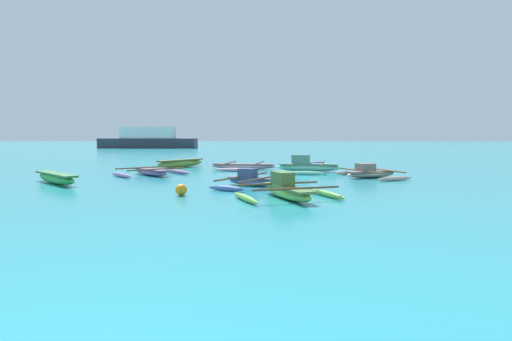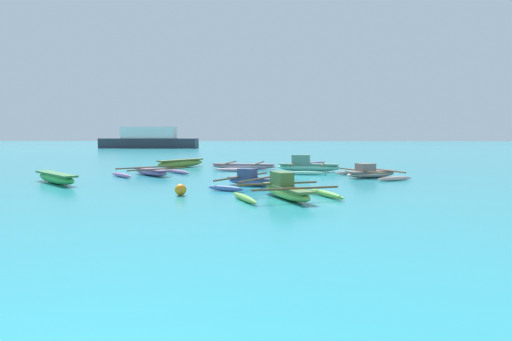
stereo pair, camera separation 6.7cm
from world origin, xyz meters
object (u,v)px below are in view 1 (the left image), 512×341
moored_boat_4 (370,173)px  mooring_buoy_0 (181,190)px  moored_boat_1 (243,166)px  moored_boat_3 (287,190)px  moored_boat_6 (307,166)px  moored_boat_5 (307,165)px  moored_boat_0 (151,172)px  moored_boat_8 (56,178)px  moored_boat_2 (253,180)px  moored_boat_7 (181,163)px  distant_ferry (148,139)px

moored_boat_4 → mooring_buoy_0: bearing=-165.3°
moored_boat_1 → moored_boat_3: moored_boat_3 is taller
moored_boat_6 → moored_boat_5: bearing=93.7°
moored_boat_3 → moored_boat_0: bearing=-162.0°
moored_boat_8 → moored_boat_2: bearing=42.9°
moored_boat_3 → moored_boat_7: 14.56m
moored_boat_2 → moored_boat_4: size_ratio=1.11×
moored_boat_8 → distant_ferry: size_ratio=0.23×
moored_boat_3 → mooring_buoy_0: bearing=-121.1°
moored_boat_1 → mooring_buoy_0: bearing=-87.4°
moored_boat_7 → distant_ferry: distant_ferry is taller
moored_boat_7 → distant_ferry: (-12.33, 36.87, 0.96)m
moored_boat_3 → moored_boat_8: bearing=-134.7°
moored_boat_4 → moored_boat_7: (-10.37, 5.95, 0.05)m
moored_boat_5 → moored_boat_7: bearing=141.9°
moored_boat_6 → moored_boat_8: 12.78m
moored_boat_5 → moored_boat_8: (-11.21, -9.53, 0.07)m
moored_boat_1 → moored_boat_5: 4.13m
moored_boat_3 → distant_ferry: bearing=178.4°
moored_boat_0 → moored_boat_8: 4.89m
moored_boat_8 → moored_boat_6: bearing=76.3°
moored_boat_0 → moored_boat_3: size_ratio=1.07×
moored_boat_7 → distant_ferry: 38.88m
moored_boat_5 → moored_boat_7: 7.84m
moored_boat_6 → moored_boat_1: bearing=163.8°
moored_boat_0 → moored_boat_5: size_ratio=1.78×
moored_boat_6 → moored_boat_8: moored_boat_6 is taller
moored_boat_5 → moored_boat_6: moored_boat_6 is taller
moored_boat_4 → mooring_buoy_0: moored_boat_4 is taller
moored_boat_3 → moored_boat_4: bearing=128.1°
moored_boat_0 → moored_boat_5: moored_boat_0 is taller
moored_boat_4 → moored_boat_8: 14.12m
moored_boat_2 → moored_boat_4: (5.44, 3.60, 0.00)m
distant_ferry → moored_boat_6: bearing=-63.2°
moored_boat_6 → moored_boat_4: bearing=-42.5°
moored_boat_1 → moored_boat_5: size_ratio=1.86×
moored_boat_8 → mooring_buoy_0: 6.94m
moored_boat_2 → moored_boat_6: (2.68, 6.92, 0.08)m
moored_boat_4 → moored_boat_6: size_ratio=0.87×
moored_boat_0 → moored_boat_6: size_ratio=0.85×
moored_boat_2 → moored_boat_8: 8.33m
moored_boat_0 → moored_boat_7: 5.28m
moored_boat_2 → moored_boat_5: (2.89, 9.93, -0.05)m
moored_boat_6 → mooring_buoy_0: moored_boat_6 is taller
moored_boat_1 → moored_boat_3: 12.38m
moored_boat_2 → moored_boat_3: size_ratio=1.21×
moored_boat_1 → moored_boat_6: bearing=-14.9°
moored_boat_7 → moored_boat_2: bearing=-118.4°
moored_boat_7 → distant_ferry: bearing=52.8°
moored_boat_7 → mooring_buoy_0: size_ratio=8.55×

